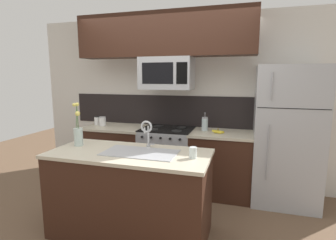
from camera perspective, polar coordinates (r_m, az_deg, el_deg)
ground_plane at (r=3.41m, az=-4.79°, el=-20.21°), size 10.00×10.00×0.00m
rear_partition at (r=4.13m, az=5.36°, el=4.05°), size 5.20×0.10×2.60m
splash_band at (r=4.16m, az=1.12°, el=2.05°), size 3.44×0.01×0.48m
back_counter_left at (r=4.31m, az=-10.99°, el=-7.29°), size 0.95×0.65×0.91m
back_counter_right at (r=3.87m, az=11.44°, el=-9.28°), size 0.87×0.65×0.91m
stove_range at (r=4.01m, az=-0.16°, el=-8.34°), size 0.76×0.64×0.93m
microwave at (r=3.80m, az=-0.26°, el=10.11°), size 0.74×0.40×0.45m
upper_cabinet_band at (r=3.82m, az=-0.99°, el=18.01°), size 2.52×0.34×0.60m
refrigerator at (r=3.79m, az=24.35°, el=-3.14°), size 0.83×0.74×1.83m
storage_jar_tall at (r=4.39m, az=-15.22°, el=-0.12°), size 0.08×0.08×0.14m
storage_jar_medium at (r=4.30m, az=-14.04°, el=-0.26°), size 0.11×0.11×0.15m
banana_bunch at (r=3.69m, az=10.83°, el=-2.51°), size 0.19×0.13×0.08m
french_press at (r=3.81m, az=8.01°, el=-0.85°), size 0.09×0.09×0.27m
island_counter at (r=2.93m, az=-8.20°, el=-15.47°), size 1.68×0.76×0.91m
kitchen_sink at (r=2.74m, az=-6.07°, el=-8.52°), size 0.76×0.40×0.16m
sink_faucet at (r=2.85m, az=-4.61°, el=-2.25°), size 0.14×0.14×0.31m
drinking_glass at (r=2.53m, az=5.47°, el=-7.10°), size 0.07×0.07×0.11m
flower_vase at (r=3.13m, az=-18.94°, el=-3.04°), size 0.14×0.15×0.48m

